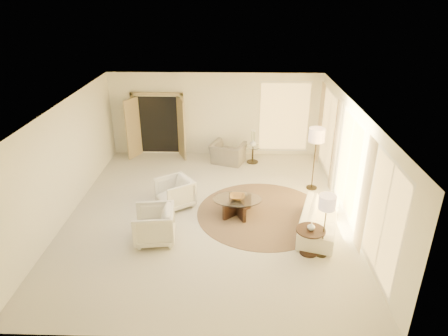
{
  "coord_description": "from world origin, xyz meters",
  "views": [
    {
      "loc": [
        0.66,
        -8.82,
        5.33
      ],
      "look_at": [
        0.4,
        0.4,
        1.1
      ],
      "focal_mm": 32.0,
      "sensor_mm": 36.0,
      "label": 1
    }
  ],
  "objects_px": {
    "end_table": "(310,237)",
    "side_table": "(253,153)",
    "floor_lamp_far": "(327,205)",
    "coffee_table": "(237,204)",
    "accent_chair": "(228,150)",
    "sofa": "(319,219)",
    "end_vase": "(311,226)",
    "floor_lamp_near": "(317,138)",
    "armchair_right": "(154,223)",
    "side_vase": "(253,143)",
    "armchair_left": "(175,191)",
    "bowl": "(237,197)"
  },
  "relations": [
    {
      "from": "accent_chair",
      "to": "sofa",
      "type": "bearing_deg",
      "value": 138.96
    },
    {
      "from": "accent_chair",
      "to": "floor_lamp_near",
      "type": "xyz_separation_m",
      "value": [
        2.45,
        -1.76,
        1.09
      ]
    },
    {
      "from": "sofa",
      "to": "accent_chair",
      "type": "bearing_deg",
      "value": 46.23
    },
    {
      "from": "sofa",
      "to": "end_table",
      "type": "xyz_separation_m",
      "value": [
        -0.38,
        -0.91,
        0.11
      ]
    },
    {
      "from": "armchair_left",
      "to": "accent_chair",
      "type": "bearing_deg",
      "value": 120.2
    },
    {
      "from": "coffee_table",
      "to": "end_vase",
      "type": "bearing_deg",
      "value": -45.24
    },
    {
      "from": "end_table",
      "to": "side_table",
      "type": "height_order",
      "value": "end_table"
    },
    {
      "from": "floor_lamp_far",
      "to": "coffee_table",
      "type": "bearing_deg",
      "value": 138.09
    },
    {
      "from": "side_vase",
      "to": "sofa",
      "type": "bearing_deg",
      "value": -70.24
    },
    {
      "from": "side_vase",
      "to": "end_vase",
      "type": "bearing_deg",
      "value": -77.88
    },
    {
      "from": "sofa",
      "to": "end_table",
      "type": "distance_m",
      "value": 0.99
    },
    {
      "from": "sofa",
      "to": "floor_lamp_far",
      "type": "relative_size",
      "value": 1.4
    },
    {
      "from": "side_table",
      "to": "floor_lamp_near",
      "type": "distance_m",
      "value": 2.72
    },
    {
      "from": "coffee_table",
      "to": "side_table",
      "type": "height_order",
      "value": "side_table"
    },
    {
      "from": "side_table",
      "to": "floor_lamp_far",
      "type": "relative_size",
      "value": 0.39
    },
    {
      "from": "accent_chair",
      "to": "coffee_table",
      "type": "distance_m",
      "value": 3.28
    },
    {
      "from": "accent_chair",
      "to": "end_table",
      "type": "relative_size",
      "value": 1.64
    },
    {
      "from": "floor_lamp_near",
      "to": "floor_lamp_far",
      "type": "height_order",
      "value": "floor_lamp_near"
    },
    {
      "from": "sofa",
      "to": "end_table",
      "type": "height_order",
      "value": "end_table"
    },
    {
      "from": "accent_chair",
      "to": "bowl",
      "type": "height_order",
      "value": "accent_chair"
    },
    {
      "from": "side_table",
      "to": "end_vase",
      "type": "distance_m",
      "value": 5.01
    },
    {
      "from": "accent_chair",
      "to": "coffee_table",
      "type": "height_order",
      "value": "accent_chair"
    },
    {
      "from": "side_vase",
      "to": "coffee_table",
      "type": "bearing_deg",
      "value": -98.79
    },
    {
      "from": "armchair_right",
      "to": "accent_chair",
      "type": "bearing_deg",
      "value": 154.01
    },
    {
      "from": "side_table",
      "to": "accent_chair",
      "type": "bearing_deg",
      "value": -176.38
    },
    {
      "from": "end_table",
      "to": "bowl",
      "type": "bearing_deg",
      "value": 134.76
    },
    {
      "from": "floor_lamp_near",
      "to": "floor_lamp_far",
      "type": "xyz_separation_m",
      "value": [
        -0.33,
        -3.15,
        -0.31
      ]
    },
    {
      "from": "armchair_left",
      "to": "bowl",
      "type": "relative_size",
      "value": 2.21
    },
    {
      "from": "sofa",
      "to": "accent_chair",
      "type": "height_order",
      "value": "accent_chair"
    },
    {
      "from": "accent_chair",
      "to": "end_vase",
      "type": "bearing_deg",
      "value": 130.29
    },
    {
      "from": "side_table",
      "to": "floor_lamp_near",
      "type": "relative_size",
      "value": 0.32
    },
    {
      "from": "floor_lamp_far",
      "to": "armchair_left",
      "type": "bearing_deg",
      "value": 149.51
    },
    {
      "from": "end_table",
      "to": "floor_lamp_far",
      "type": "height_order",
      "value": "floor_lamp_far"
    },
    {
      "from": "armchair_left",
      "to": "end_table",
      "type": "distance_m",
      "value": 3.75
    },
    {
      "from": "end_table",
      "to": "bowl",
      "type": "height_order",
      "value": "end_table"
    },
    {
      "from": "floor_lamp_near",
      "to": "armchair_right",
      "type": "bearing_deg",
      "value": -146.14
    },
    {
      "from": "floor_lamp_near",
      "to": "armchair_left",
      "type": "bearing_deg",
      "value": -163.63
    },
    {
      "from": "sofa",
      "to": "coffee_table",
      "type": "height_order",
      "value": "sofa"
    },
    {
      "from": "bowl",
      "to": "side_table",
      "type": "bearing_deg",
      "value": 81.21
    },
    {
      "from": "floor_lamp_far",
      "to": "bowl",
      "type": "height_order",
      "value": "floor_lamp_far"
    },
    {
      "from": "armchair_left",
      "to": "coffee_table",
      "type": "height_order",
      "value": "armchair_left"
    },
    {
      "from": "armchair_left",
      "to": "end_table",
      "type": "relative_size",
      "value": 1.34
    },
    {
      "from": "floor_lamp_far",
      "to": "bowl",
      "type": "bearing_deg",
      "value": 138.09
    },
    {
      "from": "floor_lamp_near",
      "to": "side_vase",
      "type": "distance_m",
      "value": 2.59
    },
    {
      "from": "end_vase",
      "to": "side_vase",
      "type": "xyz_separation_m",
      "value": [
        -1.05,
        4.89,
        -0.0
      ]
    },
    {
      "from": "end_table",
      "to": "floor_lamp_far",
      "type": "relative_size",
      "value": 0.43
    },
    {
      "from": "sofa",
      "to": "side_vase",
      "type": "relative_size",
      "value": 9.23
    },
    {
      "from": "side_table",
      "to": "floor_lamp_far",
      "type": "xyz_separation_m",
      "value": [
        1.31,
        -4.95,
        0.89
      ]
    },
    {
      "from": "end_table",
      "to": "end_vase",
      "type": "distance_m",
      "value": 0.27
    },
    {
      "from": "armchair_left",
      "to": "side_table",
      "type": "height_order",
      "value": "armchair_left"
    }
  ]
}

